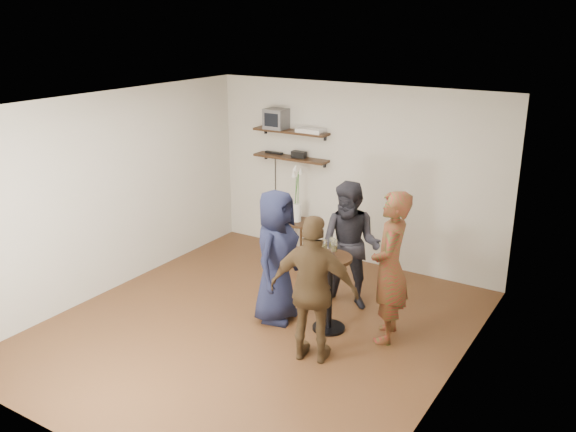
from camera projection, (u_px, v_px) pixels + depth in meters
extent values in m
cube|color=#4F2E19|center=(257.00, 329.00, 7.16)|extent=(4.50, 5.00, 0.04)
cube|color=white|center=(252.00, 103.00, 6.33)|extent=(4.50, 5.00, 0.04)
cube|color=beige|center=(355.00, 174.00, 8.77)|extent=(4.50, 0.04, 2.60)
cube|color=beige|center=(68.00, 312.00, 4.71)|extent=(4.50, 0.04, 2.60)
cube|color=beige|center=(111.00, 192.00, 7.88)|extent=(0.04, 5.00, 2.60)
cube|color=beige|center=(457.00, 265.00, 5.60)|extent=(0.04, 5.00, 2.60)
cube|color=black|center=(291.00, 131.00, 8.98)|extent=(1.20, 0.25, 0.04)
cube|color=black|center=(291.00, 158.00, 9.11)|extent=(1.20, 0.25, 0.04)
cube|color=#59595B|center=(277.00, 119.00, 9.05)|extent=(0.32, 0.30, 0.30)
cube|color=silver|center=(311.00, 130.00, 8.79)|extent=(0.40, 0.24, 0.06)
cube|color=black|center=(299.00, 155.00, 9.02)|extent=(0.22, 0.10, 0.10)
cube|color=black|center=(274.00, 153.00, 9.31)|extent=(0.30, 0.05, 0.03)
cube|color=black|center=(297.00, 222.00, 9.13)|extent=(0.56, 0.56, 0.04)
cylinder|color=black|center=(280.00, 241.00, 9.16)|extent=(0.04, 0.04, 0.51)
cylinder|color=black|center=(301.00, 245.00, 8.98)|extent=(0.04, 0.04, 0.51)
cylinder|color=black|center=(293.00, 234.00, 9.45)|extent=(0.04, 0.04, 0.51)
cylinder|color=black|center=(313.00, 238.00, 9.27)|extent=(0.04, 0.04, 0.51)
cylinder|color=silver|center=(297.00, 212.00, 9.08)|extent=(0.13, 0.13, 0.28)
cylinder|color=#2C6A1E|center=(296.00, 194.00, 9.00)|extent=(0.01, 0.06, 0.50)
cone|color=white|center=(294.00, 174.00, 8.92)|extent=(0.06, 0.08, 0.11)
cylinder|color=#2C6A1E|center=(298.00, 193.00, 8.98)|extent=(0.03, 0.05, 0.56)
cone|color=white|center=(301.00, 170.00, 8.88)|extent=(0.10, 0.11, 0.12)
cylinder|color=#2C6A1E|center=(296.00, 191.00, 8.96)|extent=(0.09, 0.08, 0.61)
cone|color=white|center=(295.00, 167.00, 8.82)|extent=(0.12, 0.11, 0.12)
cylinder|color=black|center=(330.00, 258.00, 6.84)|extent=(0.50, 0.50, 0.04)
cylinder|color=black|center=(329.00, 294.00, 6.98)|extent=(0.07, 0.07, 0.84)
cylinder|color=black|center=(329.00, 328.00, 7.11)|extent=(0.38, 0.38, 0.03)
cylinder|color=silver|center=(324.00, 256.00, 6.85)|extent=(0.06, 0.06, 0.00)
cylinder|color=silver|center=(324.00, 252.00, 6.83)|extent=(0.01, 0.01, 0.09)
cylinder|color=silver|center=(324.00, 244.00, 6.80)|extent=(0.06, 0.06, 0.10)
cylinder|color=#C7B552|center=(324.00, 246.00, 6.81)|extent=(0.06, 0.06, 0.06)
cylinder|color=silver|center=(334.00, 259.00, 6.77)|extent=(0.06, 0.06, 0.00)
cylinder|color=silver|center=(334.00, 255.00, 6.75)|extent=(0.01, 0.01, 0.09)
cylinder|color=silver|center=(334.00, 246.00, 6.72)|extent=(0.07, 0.07, 0.11)
cylinder|color=#C7B552|center=(334.00, 248.00, 6.73)|extent=(0.06, 0.06, 0.06)
cylinder|color=silver|center=(332.00, 254.00, 6.89)|extent=(0.06, 0.06, 0.00)
cylinder|color=silver|center=(332.00, 251.00, 6.88)|extent=(0.01, 0.01, 0.09)
cylinder|color=silver|center=(332.00, 243.00, 6.85)|extent=(0.06, 0.06, 0.10)
cylinder|color=#C7B552|center=(332.00, 244.00, 6.86)|extent=(0.06, 0.06, 0.06)
cylinder|color=silver|center=(334.00, 257.00, 6.82)|extent=(0.06, 0.06, 0.00)
cylinder|color=silver|center=(334.00, 253.00, 6.81)|extent=(0.01, 0.01, 0.09)
cylinder|color=silver|center=(334.00, 245.00, 6.78)|extent=(0.07, 0.07, 0.11)
cylinder|color=#C7B552|center=(334.00, 246.00, 6.78)|extent=(0.06, 0.06, 0.06)
imported|color=#AB1321|center=(390.00, 267.00, 6.66)|extent=(0.56, 0.72, 1.73)
imported|color=black|center=(350.00, 246.00, 7.44)|extent=(0.84, 0.69, 1.60)
imported|color=#161A33|center=(276.00, 256.00, 7.12)|extent=(0.62, 0.85, 1.61)
imported|color=#49351F|center=(314.00, 290.00, 6.26)|extent=(1.00, 0.60, 1.60)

